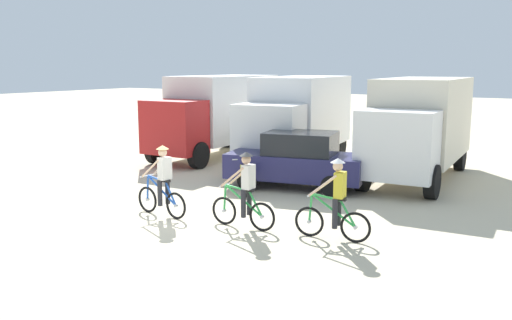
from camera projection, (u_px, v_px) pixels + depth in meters
ground_plane at (169, 223)px, 13.23m from camera, size 120.00×120.00×0.00m
box_truck_white_box at (217, 112)px, 22.75m from camera, size 2.52×6.80×3.35m
box_truck_avon_van at (298, 116)px, 20.82m from camera, size 3.14×6.98×3.35m
box_truck_cream_rv at (420, 123)px, 18.14m from camera, size 2.67×6.85×3.35m
sedan_parked at (297, 160)px, 16.87m from camera, size 4.48×2.61×1.76m
cyclist_orange_shirt at (162, 183)px, 13.69m from camera, size 1.73×0.52×1.82m
cyclist_cowboy_hat at (245, 193)px, 12.66m from camera, size 1.73×0.52×1.82m
cyclist_near_camera at (335, 202)px, 11.80m from camera, size 1.73×0.52×1.82m
bicycle_spare at (243, 180)px, 16.23m from camera, size 1.19×1.34×0.97m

